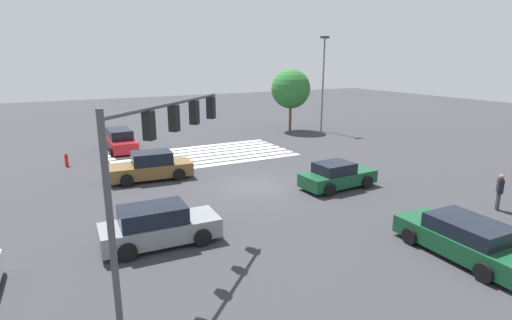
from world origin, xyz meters
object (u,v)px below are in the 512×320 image
Objects in this scene: car_3 at (159,226)px; fire_hydrant at (66,160)px; street_light_pole_b at (323,76)px; tree_corner_a at (291,89)px; car_5 at (465,238)px; car_0 at (151,167)px; pedestrian at (500,190)px; car_1 at (337,176)px; traffic_signal_mast at (162,143)px; car_2 at (120,140)px.

car_3 is 14.19m from fire_hydrant.
street_light_pole_b is 1.50× the size of tree_corner_a.
car_5 is (-9.34, 5.98, -0.06)m from car_3.
pedestrian is (-13.03, 12.37, 0.22)m from car_0.
car_1 is 0.49× the size of street_light_pole_b.
street_light_pole_b is at bearing -24.07° from car_5.
tree_corner_a is (-17.81, -20.63, -0.38)m from traffic_signal_mast.
street_light_pole_b is 23.09m from fire_hydrant.
car_5 is 0.55× the size of street_light_pole_b.
street_light_pole_b is (-19.99, -16.61, 4.47)m from car_3.
traffic_signal_mast reaches higher than fire_hydrant.
car_3 is 5.17× the size of fire_hydrant.
tree_corner_a is (-7.27, -16.12, 3.33)m from car_1.
traffic_signal_mast is 1.18× the size of car_2.
traffic_signal_mast is at bearing 43.02° from street_light_pole_b.
tree_corner_a is at bearing -51.93° from pedestrian.
tree_corner_a is at bearing 93.94° from car_2.
car_5 is (0.94, 8.21, -0.00)m from car_1.
car_0 is 1.11× the size of car_1.
car_2 is 0.83× the size of tree_corner_a.
pedestrian is at bearing -67.42° from car_5.
tree_corner_a reaches higher than fire_hydrant.
car_5 is at bearing 121.83° from car_0.
fire_hydrant is at bearing 12.35° from tree_corner_a.
street_light_pole_b is 10.21× the size of fire_hydrant.
pedestrian is at bearing -55.94° from car_1.
car_1 is 18.00m from tree_corner_a.
car_3 is at bearing 82.58° from car_0.
pedestrian reaches higher than car_0.
street_light_pole_b is at bearing 42.12° from car_3.
car_3 reaches higher than fire_hydrant.
street_light_pole_b is (-20.25, -18.89, 0.82)m from traffic_signal_mast.
car_3 is (10.28, 2.23, 0.06)m from car_1.
car_5 is at bearing -66.06° from traffic_signal_mast.
street_light_pole_b is (-9.71, -14.38, 4.53)m from car_1.
traffic_signal_mast is at bearing -5.72° from car_2.
car_3 is at bearing 30.60° from pedestrian.
car_2 is at bearing 118.23° from car_1.
traffic_signal_mast is 19.75m from car_2.
car_5 is 25.38m from street_light_pole_b.
car_1 is 0.97× the size of car_3.
car_2 reaches higher than fire_hydrant.
street_light_pole_b is (-10.65, -22.59, 4.53)m from car_5.
fire_hydrant is (20.00, 4.38, -3.58)m from tree_corner_a.
tree_corner_a reaches higher than car_2.
pedestrian is (-13.33, 20.91, 0.18)m from car_2.
car_5 is 0.82× the size of tree_corner_a.
car_3 is (-0.26, -2.28, -3.65)m from traffic_signal_mast.
tree_corner_a reaches higher than pedestrian.
fire_hydrant is (22.43, 2.64, -4.78)m from street_light_pole_b.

